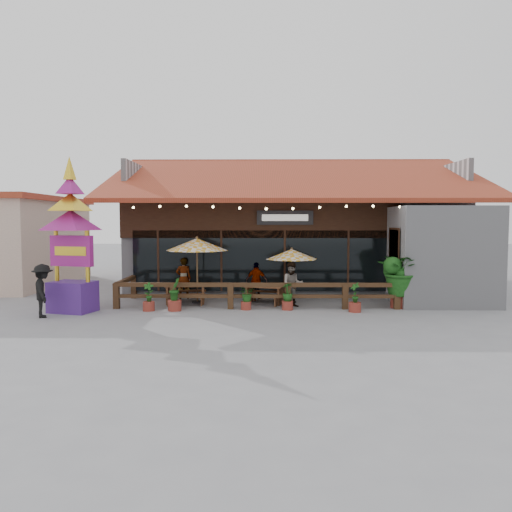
{
  "coord_description": "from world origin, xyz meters",
  "views": [
    {
      "loc": [
        -1.44,
        -17.75,
        3.06
      ],
      "look_at": [
        -1.63,
        1.5,
        1.72
      ],
      "focal_mm": 35.0,
      "sensor_mm": 36.0,
      "label": 1
    }
  ],
  "objects_px": {
    "tropical_plant": "(400,272)",
    "pedestrian": "(43,291)",
    "umbrella_left": "(197,245)",
    "picnic_table_left": "(186,291)",
    "umbrella_right": "(292,254)",
    "picnic_table_right": "(265,292)",
    "thai_sign_tower": "(71,224)"
  },
  "relations": [
    {
      "from": "umbrella_right",
      "to": "picnic_table_right",
      "type": "bearing_deg",
      "value": -166.78
    },
    {
      "from": "picnic_table_left",
      "to": "tropical_plant",
      "type": "distance_m",
      "value": 7.78
    },
    {
      "from": "umbrella_left",
      "to": "thai_sign_tower",
      "type": "xyz_separation_m",
      "value": [
        -3.97,
        -1.91,
        0.78
      ]
    },
    {
      "from": "tropical_plant",
      "to": "picnic_table_right",
      "type": "bearing_deg",
      "value": 170.15
    },
    {
      "from": "umbrella_right",
      "to": "picnic_table_left",
      "type": "height_order",
      "value": "umbrella_right"
    },
    {
      "from": "umbrella_left",
      "to": "umbrella_right",
      "type": "relative_size",
      "value": 1.16
    },
    {
      "from": "picnic_table_right",
      "to": "tropical_plant",
      "type": "height_order",
      "value": "tropical_plant"
    },
    {
      "from": "umbrella_right",
      "to": "tropical_plant",
      "type": "relative_size",
      "value": 0.97
    },
    {
      "from": "tropical_plant",
      "to": "pedestrian",
      "type": "bearing_deg",
      "value": -170.93
    },
    {
      "from": "picnic_table_left",
      "to": "tropical_plant",
      "type": "height_order",
      "value": "tropical_plant"
    },
    {
      "from": "umbrella_right",
      "to": "tropical_plant",
      "type": "bearing_deg",
      "value": -15.82
    },
    {
      "from": "umbrella_left",
      "to": "pedestrian",
      "type": "height_order",
      "value": "umbrella_left"
    },
    {
      "from": "umbrella_left",
      "to": "picnic_table_right",
      "type": "distance_m",
      "value": 3.06
    },
    {
      "from": "pedestrian",
      "to": "umbrella_left",
      "type": "bearing_deg",
      "value": -82.84
    },
    {
      "from": "umbrella_right",
      "to": "pedestrian",
      "type": "relative_size",
      "value": 1.28
    },
    {
      "from": "umbrella_left",
      "to": "picnic_table_right",
      "type": "height_order",
      "value": "umbrella_left"
    },
    {
      "from": "tropical_plant",
      "to": "pedestrian",
      "type": "relative_size",
      "value": 1.32
    },
    {
      "from": "umbrella_left",
      "to": "picnic_table_right",
      "type": "bearing_deg",
      "value": -3.89
    },
    {
      "from": "umbrella_right",
      "to": "thai_sign_tower",
      "type": "relative_size",
      "value": 0.39
    },
    {
      "from": "umbrella_left",
      "to": "tropical_plant",
      "type": "height_order",
      "value": "umbrella_left"
    },
    {
      "from": "picnic_table_left",
      "to": "picnic_table_right",
      "type": "relative_size",
      "value": 0.93
    },
    {
      "from": "picnic_table_left",
      "to": "thai_sign_tower",
      "type": "bearing_deg",
      "value": -154.17
    },
    {
      "from": "picnic_table_right",
      "to": "picnic_table_left",
      "type": "bearing_deg",
      "value": -179.58
    },
    {
      "from": "umbrella_left",
      "to": "picnic_table_left",
      "type": "xyz_separation_m",
      "value": [
        -0.42,
        -0.19,
        -1.7
      ]
    },
    {
      "from": "picnic_table_left",
      "to": "pedestrian",
      "type": "xyz_separation_m",
      "value": [
        -4.14,
        -2.7,
        0.37
      ]
    },
    {
      "from": "thai_sign_tower",
      "to": "umbrella_right",
      "type": "bearing_deg",
      "value": 14.78
    },
    {
      "from": "picnic_table_right",
      "to": "thai_sign_tower",
      "type": "xyz_separation_m",
      "value": [
        -6.49,
        -1.74,
        2.51
      ]
    },
    {
      "from": "umbrella_left",
      "to": "tropical_plant",
      "type": "relative_size",
      "value": 1.12
    },
    {
      "from": "umbrella_right",
      "to": "picnic_table_left",
      "type": "xyz_separation_m",
      "value": [
        -3.95,
        -0.26,
        -1.34
      ]
    },
    {
      "from": "umbrella_right",
      "to": "tropical_plant",
      "type": "height_order",
      "value": "tropical_plant"
    },
    {
      "from": "umbrella_left",
      "to": "pedestrian",
      "type": "xyz_separation_m",
      "value": [
        -4.56,
        -2.89,
        -1.33
      ]
    },
    {
      "from": "tropical_plant",
      "to": "picnic_table_left",
      "type": "bearing_deg",
      "value": 174.03
    }
  ]
}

